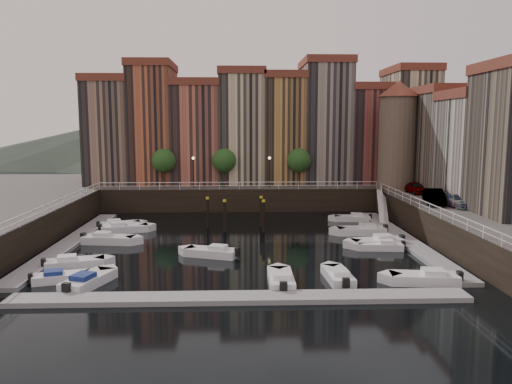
{
  "coord_description": "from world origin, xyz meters",
  "views": [
    {
      "loc": [
        -0.05,
        -48.24,
        11.37
      ],
      "look_at": [
        1.76,
        4.0,
        4.28
      ],
      "focal_mm": 35.0,
      "sensor_mm": 36.0,
      "label": 1
    }
  ],
  "objects_px": {
    "boat_left_1": "(74,263)",
    "car_b": "(434,198)",
    "boat_left_0": "(60,277)",
    "mooring_pilings": "(239,215)",
    "car_a": "(416,189)",
    "corner_tower": "(397,134)",
    "car_c": "(457,201)",
    "boat_left_2": "(108,239)",
    "gangway": "(382,204)"
  },
  "relations": [
    {
      "from": "boat_left_0",
      "to": "boat_left_2",
      "type": "relative_size",
      "value": 0.81
    },
    {
      "from": "boat_left_2",
      "to": "boat_left_1",
      "type": "bearing_deg",
      "value": -87.84
    },
    {
      "from": "car_b",
      "to": "gangway",
      "type": "bearing_deg",
      "value": 124.64
    },
    {
      "from": "boat_left_0",
      "to": "car_c",
      "type": "relative_size",
      "value": 0.96
    },
    {
      "from": "car_a",
      "to": "boat_left_1",
      "type": "bearing_deg",
      "value": -153.72
    },
    {
      "from": "mooring_pilings",
      "to": "boat_left_0",
      "type": "relative_size",
      "value": 1.49
    },
    {
      "from": "gangway",
      "to": "car_b",
      "type": "height_order",
      "value": "car_b"
    },
    {
      "from": "gangway",
      "to": "car_c",
      "type": "height_order",
      "value": "car_c"
    },
    {
      "from": "boat_left_0",
      "to": "car_a",
      "type": "relative_size",
      "value": 1.06
    },
    {
      "from": "corner_tower",
      "to": "car_c",
      "type": "xyz_separation_m",
      "value": [
        1.96,
        -13.72,
        -6.54
      ]
    },
    {
      "from": "car_a",
      "to": "car_c",
      "type": "distance_m",
      "value": 9.9
    },
    {
      "from": "boat_left_2",
      "to": "car_b",
      "type": "distance_m",
      "value": 33.36
    },
    {
      "from": "boat_left_1",
      "to": "boat_left_2",
      "type": "distance_m",
      "value": 8.17
    },
    {
      "from": "boat_left_0",
      "to": "boat_left_1",
      "type": "height_order",
      "value": "boat_left_1"
    },
    {
      "from": "boat_left_2",
      "to": "car_a",
      "type": "distance_m",
      "value": 36.06
    },
    {
      "from": "boat_left_1",
      "to": "car_a",
      "type": "bearing_deg",
      "value": 14.0
    },
    {
      "from": "boat_left_1",
      "to": "boat_left_0",
      "type": "bearing_deg",
      "value": -102.42
    },
    {
      "from": "gangway",
      "to": "boat_left_2",
      "type": "height_order",
      "value": "gangway"
    },
    {
      "from": "boat_left_0",
      "to": "car_c",
      "type": "bearing_deg",
      "value": 4.22
    },
    {
      "from": "gangway",
      "to": "boat_left_2",
      "type": "xyz_separation_m",
      "value": [
        -29.81,
        -10.84,
        -1.51
      ]
    },
    {
      "from": "mooring_pilings",
      "to": "boat_left_0",
      "type": "bearing_deg",
      "value": -126.39
    },
    {
      "from": "boat_left_2",
      "to": "car_a",
      "type": "bearing_deg",
      "value": 25.12
    },
    {
      "from": "corner_tower",
      "to": "boat_left_0",
      "type": "relative_size",
      "value": 3.2
    },
    {
      "from": "boat_left_0",
      "to": "car_a",
      "type": "xyz_separation_m",
      "value": [
        34.43,
        23.29,
        3.37
      ]
    },
    {
      "from": "boat_left_0",
      "to": "boat_left_2",
      "type": "height_order",
      "value": "boat_left_2"
    },
    {
      "from": "boat_left_0",
      "to": "car_b",
      "type": "distance_m",
      "value": 36.84
    },
    {
      "from": "corner_tower",
      "to": "gangway",
      "type": "distance_m",
      "value": 9.86
    },
    {
      "from": "car_a",
      "to": "boat_left_0",
      "type": "bearing_deg",
      "value": -149.21
    },
    {
      "from": "boat_left_1",
      "to": "car_b",
      "type": "height_order",
      "value": "car_b"
    },
    {
      "from": "boat_left_1",
      "to": "boat_left_2",
      "type": "height_order",
      "value": "boat_left_2"
    },
    {
      "from": "boat_left_1",
      "to": "corner_tower",
      "type": "bearing_deg",
      "value": 19.61
    },
    {
      "from": "boat_left_0",
      "to": "gangway",
      "type": "bearing_deg",
      "value": 20.13
    },
    {
      "from": "corner_tower",
      "to": "boat_left_1",
      "type": "distance_m",
      "value": 41.93
    },
    {
      "from": "boat_left_0",
      "to": "car_b",
      "type": "height_order",
      "value": "car_b"
    },
    {
      "from": "boat_left_0",
      "to": "boat_left_1",
      "type": "relative_size",
      "value": 0.88
    },
    {
      "from": "gangway",
      "to": "boat_left_1",
      "type": "distance_m",
      "value": 35.89
    },
    {
      "from": "boat_left_1",
      "to": "car_b",
      "type": "bearing_deg",
      "value": 3.22
    },
    {
      "from": "mooring_pilings",
      "to": "car_c",
      "type": "relative_size",
      "value": 1.43
    },
    {
      "from": "boat_left_2",
      "to": "car_c",
      "type": "xyz_separation_m",
      "value": [
        34.66,
        1.62,
        3.25
      ]
    },
    {
      "from": "gangway",
      "to": "boat_left_1",
      "type": "bearing_deg",
      "value": -148.03
    },
    {
      "from": "boat_left_2",
      "to": "car_c",
      "type": "bearing_deg",
      "value": 9.11
    },
    {
      "from": "car_b",
      "to": "car_c",
      "type": "xyz_separation_m",
      "value": [
        1.64,
        -1.68,
        -0.15
      ]
    },
    {
      "from": "corner_tower",
      "to": "mooring_pilings",
      "type": "relative_size",
      "value": 2.15
    },
    {
      "from": "boat_left_0",
      "to": "boat_left_2",
      "type": "xyz_separation_m",
      "value": [
        0.41,
        11.79,
        0.08
      ]
    },
    {
      "from": "mooring_pilings",
      "to": "boat_left_2",
      "type": "height_order",
      "value": "mooring_pilings"
    },
    {
      "from": "gangway",
      "to": "car_c",
      "type": "bearing_deg",
      "value": -62.23
    },
    {
      "from": "car_b",
      "to": "car_a",
      "type": "bearing_deg",
      "value": 94.61
    },
    {
      "from": "boat_left_0",
      "to": "car_c",
      "type": "distance_m",
      "value": 37.69
    },
    {
      "from": "car_a",
      "to": "car_b",
      "type": "distance_m",
      "value": 8.27
    },
    {
      "from": "boat_left_0",
      "to": "boat_left_2",
      "type": "distance_m",
      "value": 11.8
    }
  ]
}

